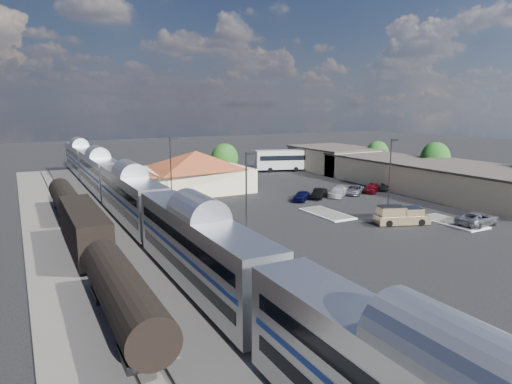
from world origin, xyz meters
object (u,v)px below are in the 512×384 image
station_depot (196,171)px  pickup_truck (402,216)px  coach_bus (288,159)px  suv (478,219)px

station_depot → pickup_truck: 32.55m
pickup_truck → coach_bus: bearing=5.6°
suv → station_depot: bearing=22.3°
station_depot → coach_bus: 26.71m
station_depot → suv: 39.63m
station_depot → coach_bus: size_ratio=1.37×
suv → coach_bus: (3.98, 45.85, 1.63)m
station_depot → coach_bus: station_depot is taller
suv → coach_bus: coach_bus is taller
pickup_truck → coach_bus: coach_bus is taller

